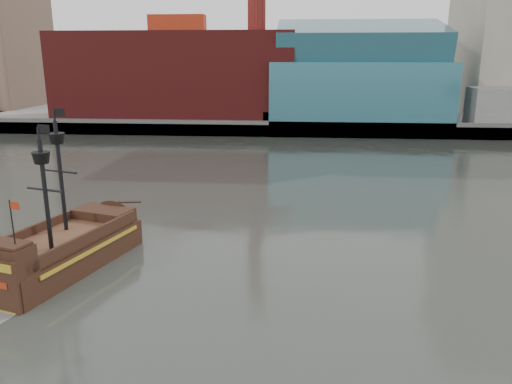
{
  "coord_description": "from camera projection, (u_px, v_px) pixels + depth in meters",
  "views": [
    {
      "loc": [
        -0.15,
        -19.74,
        13.06
      ],
      "look_at": [
        -2.94,
        13.13,
        4.0
      ],
      "focal_mm": 35.0,
      "sensor_mm": 36.0,
      "label": 1
    }
  ],
  "objects": [
    {
      "name": "ground",
      "position": [
        296.0,
        356.0,
        22.41
      ],
      "size": [
        400.0,
        400.0,
        0.0
      ],
      "primitive_type": "plane",
      "color": "#292C26",
      "rests_on": "ground"
    },
    {
      "name": "promenade_far",
      "position": [
        299.0,
        112.0,
        110.54
      ],
      "size": [
        220.0,
        60.0,
        2.0
      ],
      "primitive_type": "cube",
      "color": "slate",
      "rests_on": "ground"
    },
    {
      "name": "seawall",
      "position": [
        299.0,
        129.0,
        82.12
      ],
      "size": [
        220.0,
        1.0,
        2.6
      ],
      "primitive_type": "cube",
      "color": "#4C4C49",
      "rests_on": "ground"
    },
    {
      "name": "pirate_ship",
      "position": [
        59.0,
        255.0,
        31.31
      ],
      "size": [
        8.02,
        14.85,
        10.66
      ],
      "rotation": [
        0.0,
        0.0,
        -0.28
      ],
      "color": "black",
      "rests_on": "ground"
    }
  ]
}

